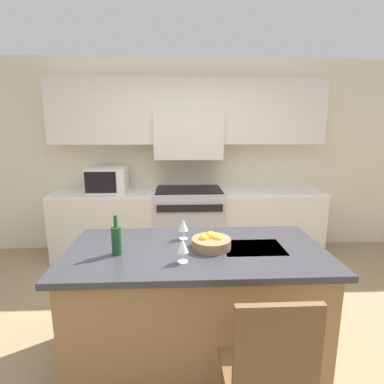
# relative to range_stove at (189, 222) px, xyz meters

# --- Properties ---
(ground_plane) EXTENTS (10.00, 10.00, 0.00)m
(ground_plane) POSITION_rel_range_stove_xyz_m (-0.00, -1.90, -0.47)
(ground_plane) COLOR #997F5B
(back_cabinetry) EXTENTS (10.00, 0.46, 2.70)m
(back_cabinetry) POSITION_rel_range_stove_xyz_m (-0.00, 0.27, 1.13)
(back_cabinetry) COLOR beige
(back_cabinetry) RESTS_ON ground_plane
(back_counter) EXTENTS (3.67, 0.62, 0.91)m
(back_counter) POSITION_rel_range_stove_xyz_m (0.00, 0.02, -0.02)
(back_counter) COLOR silver
(back_counter) RESTS_ON ground_plane
(range_stove) EXTENTS (0.91, 0.70, 0.95)m
(range_stove) POSITION_rel_range_stove_xyz_m (0.00, 0.00, 0.00)
(range_stove) COLOR #B7B7BC
(range_stove) RESTS_ON ground_plane
(microwave) EXTENTS (0.51, 0.40, 0.33)m
(microwave) POSITION_rel_range_stove_xyz_m (-1.09, 0.02, 0.61)
(microwave) COLOR silver
(microwave) RESTS_ON back_counter
(kitchen_island) EXTENTS (1.89, 0.94, 0.89)m
(kitchen_island) POSITION_rel_range_stove_xyz_m (-0.02, -1.93, -0.02)
(kitchen_island) COLOR olive
(kitchen_island) RESTS_ON ground_plane
(island_chair) EXTENTS (0.42, 0.40, 1.01)m
(island_chair) POSITION_rel_range_stove_xyz_m (0.29, -2.75, 0.09)
(island_chair) COLOR brown
(island_chair) RESTS_ON ground_plane
(wine_bottle) EXTENTS (0.07, 0.07, 0.28)m
(wine_bottle) POSITION_rel_range_stove_xyz_m (-0.58, -2.00, 0.53)
(wine_bottle) COLOR #194723
(wine_bottle) RESTS_ON kitchen_island
(wine_glass_near) EXTENTS (0.08, 0.08, 0.16)m
(wine_glass_near) POSITION_rel_range_stove_xyz_m (-0.12, -2.16, 0.53)
(wine_glass_near) COLOR white
(wine_glass_near) RESTS_ON kitchen_island
(wine_glass_far) EXTENTS (0.08, 0.08, 0.16)m
(wine_glass_far) POSITION_rel_range_stove_xyz_m (-0.11, -1.73, 0.53)
(wine_glass_far) COLOR white
(wine_glass_far) RESTS_ON kitchen_island
(fruit_bowl) EXTENTS (0.29, 0.29, 0.11)m
(fruit_bowl) POSITION_rel_range_stove_xyz_m (0.09, -1.92, 0.46)
(fruit_bowl) COLOR #996B47
(fruit_bowl) RESTS_ON kitchen_island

